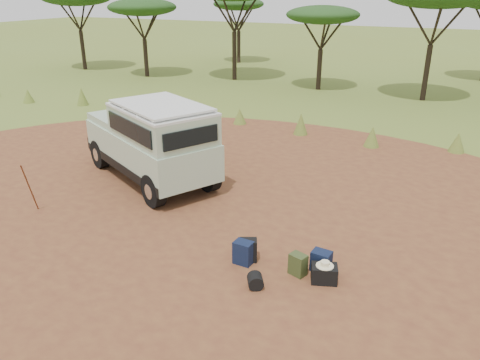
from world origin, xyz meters
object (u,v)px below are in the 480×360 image
at_px(backpack_black, 248,250).
at_px(hard_case, 324,274).
at_px(walking_staff, 30,188).
at_px(backpack_olive, 298,265).
at_px(duffel_navy, 321,261).
at_px(safari_vehicle, 152,142).
at_px(backpack_navy, 243,253).

relative_size(backpack_black, hard_case, 0.99).
height_order(walking_staff, hard_case, walking_staff).
relative_size(backpack_black, backpack_olive, 1.08).
distance_m(backpack_black, duffel_navy, 1.62).
xyz_separation_m(backpack_black, backpack_olive, (1.19, -0.06, -0.02)).
bearing_deg(safari_vehicle, backpack_olive, -0.48).
relative_size(duffel_navy, hard_case, 0.86).
xyz_separation_m(walking_staff, backpack_navy, (6.24, 0.15, -0.47)).
bearing_deg(walking_staff, backpack_olive, -19.30).
height_order(safari_vehicle, walking_staff, safari_vehicle).
xyz_separation_m(backpack_black, duffel_navy, (1.59, 0.31, -0.03)).
bearing_deg(walking_staff, backpack_black, -18.43).
distance_m(backpack_black, backpack_navy, 0.16).
bearing_deg(hard_case, backpack_olive, 159.63).
height_order(walking_staff, backpack_navy, walking_staff).
distance_m(safari_vehicle, backpack_navy, 5.74).
bearing_deg(backpack_black, duffel_navy, -13.63).
bearing_deg(backpack_olive, backpack_navy, -156.18).
bearing_deg(walking_staff, safari_vehicle, 43.51).
height_order(backpack_olive, duffel_navy, backpack_olive).
height_order(backpack_navy, duffel_navy, backpack_navy).
bearing_deg(backpack_navy, duffel_navy, 20.09).
height_order(safari_vehicle, duffel_navy, safari_vehicle).
bearing_deg(hard_case, backpack_black, 158.94).
relative_size(backpack_black, duffel_navy, 1.14).
bearing_deg(backpack_navy, hard_case, 6.83).
xyz_separation_m(backpack_olive, hard_case, (0.58, -0.02, -0.05)).
bearing_deg(backpack_navy, walking_staff, -174.26).
bearing_deg(backpack_olive, walking_staff, -158.69).
distance_m(backpack_navy, hard_case, 1.82).
height_order(walking_staff, backpack_black, walking_staff).
height_order(backpack_black, backpack_olive, backpack_black).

